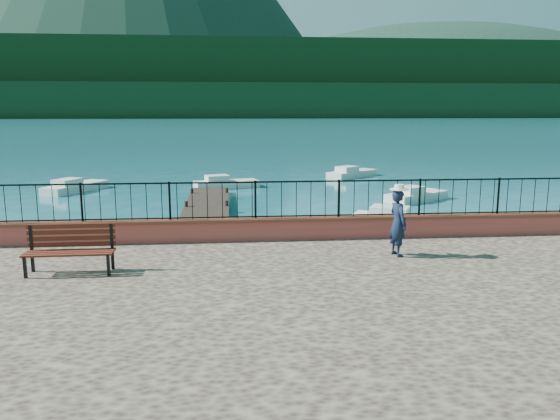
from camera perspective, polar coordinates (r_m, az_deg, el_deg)
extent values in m
plane|color=#19596B|center=(11.30, 0.05, -13.44)|extent=(2000.00, 2000.00, 0.00)
cube|color=#B14C40|center=(14.36, -1.36, -1.96)|extent=(28.00, 0.46, 0.58)
cube|color=black|center=(14.21, -1.37, 1.05)|extent=(27.00, 0.05, 0.95)
cube|color=#2D231C|center=(22.74, -7.88, -0.86)|extent=(2.00, 16.00, 0.30)
cube|color=black|center=(310.32, -5.35, 11.25)|extent=(900.00, 60.00, 18.00)
cube|color=black|center=(370.70, -5.41, 13.12)|extent=(900.00, 120.00, 44.00)
ellipsoid|color=#142D23|center=(611.62, 15.99, 9.65)|extent=(448.00, 384.00, 180.00)
cube|color=black|center=(12.22, -21.09, -5.21)|extent=(1.81, 0.57, 0.45)
cube|color=#612A15|center=(12.36, -20.91, -2.62)|extent=(1.81, 0.10, 0.55)
imported|color=black|center=(12.97, 12.22, -1.33)|extent=(0.49, 0.64, 1.56)
cylinder|color=white|center=(12.83, 12.36, 2.35)|extent=(0.44, 0.44, 0.12)
cube|color=silver|center=(19.54, -20.91, -2.58)|extent=(4.13, 3.38, 0.80)
cube|color=silver|center=(22.10, 12.97, -0.70)|extent=(4.27, 3.08, 0.80)
cube|color=silver|center=(28.62, 14.11, 1.76)|extent=(3.72, 3.07, 0.80)
cube|color=silver|center=(33.08, -20.60, 2.54)|extent=(3.02, 4.33, 0.80)
cube|color=silver|center=(32.46, -5.62, 3.02)|extent=(3.94, 2.26, 0.80)
cube|color=silver|center=(37.91, 7.58, 4.05)|extent=(3.97, 3.61, 0.80)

